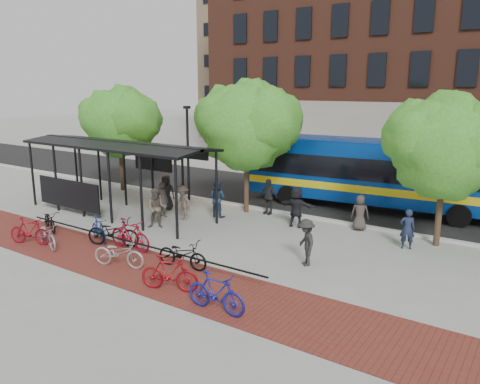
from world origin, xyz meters
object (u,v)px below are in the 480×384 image
Objects in this scene: bike_6 at (119,253)px; bike_8 at (183,254)px; tree_c at (449,143)px; pedestrian_8 at (157,208)px; bike_4 at (113,232)px; pedestrian_0 at (166,192)px; bus_shelter at (115,153)px; pedestrian_5 at (297,207)px; bike_3 at (99,229)px; bike_5 at (130,235)px; pedestrian_9 at (306,242)px; pedestrian_1 at (163,199)px; lamp_post_left at (188,151)px; pedestrian_6 at (360,213)px; bike_11 at (216,293)px; pedestrian_7 at (407,229)px; tree_a at (121,119)px; tree_b at (249,122)px; bike_0 at (50,221)px; pedestrian_3 at (183,203)px; bike_2 at (47,235)px; bike_9 at (169,273)px; pedestrian_2 at (217,198)px; bike_1 at (30,231)px; bus at (375,170)px.

bike_6 reaches higher than bike_8.
tree_c reaches higher than pedestrian_8.
bike_4 is 1.19× the size of pedestrian_0.
pedestrian_5 is at bearing 18.97° from bus_shelter.
tree_c is 14.05m from bike_3.
pedestrian_9 reaches higher than bike_5.
tree_c is 3.29× the size of pedestrian_0.
bike_8 is 6.77m from pedestrian_1.
bus_shelter is 2.07× the size of lamp_post_left.
bike_4 is 2.77m from pedestrian_8.
bike_4 is 10.39m from pedestrian_6.
pedestrian_1 is (-8.00, 6.37, 0.28)m from bike_11.
pedestrian_5 reaches higher than pedestrian_7.
pedestrian_6 reaches higher than bike_4.
tree_b reaches higher than tree_a.
bike_11 is (10.31, -5.57, -2.42)m from bus_shelter.
bike_11 is at bearing -68.26° from pedestrian_8.
bike_0 is 1.04× the size of pedestrian_9.
pedestrian_1 is at bearing 91.38° from pedestrian_8.
pedestrian_7 is (9.79, 1.82, -0.04)m from pedestrian_3.
pedestrian_5 is at bearing 11.71° from bike_11.
bike_2 is 0.89× the size of bike_4.
bike_0 is 0.95× the size of pedestrian_5.
bike_8 reaches higher than bike_2.
pedestrian_5 is (5.71, 6.24, 0.42)m from bike_3.
bike_11 is (5.78, -2.19, -0.03)m from bike_5.
pedestrian_1 is (6.09, -3.03, -3.39)m from tree_a.
bike_11 reaches higher than bike_9.
bike_4 is (7.43, -7.27, -3.68)m from tree_a.
bike_0 is 0.81× the size of bike_4.
bike_4 is at bearing -36.71° from bike_2.
bike_0 is 5.80m from bike_6.
tree_c is 12.56m from bike_5.
pedestrian_3 is (2.33, -3.17, -1.92)m from lamp_post_left.
bike_6 is 1.22× the size of pedestrian_7.
pedestrian_2 is (4.64, 5.90, 0.44)m from bike_0.
bike_5 is at bearing -62.46° from pedestrian_3.
tree_b is 3.19× the size of bike_5.
bike_1 is 0.95× the size of bike_11.
tree_a is 1.04× the size of tree_c.
tree_c is 3.06× the size of bike_8.
bike_1 is at bearing 70.29° from bike_9.
tree_c reaches higher than pedestrian_9.
bike_1 is 0.95× the size of bike_2.
bike_6 is 1.17× the size of pedestrian_3.
bike_2 is 0.94× the size of bike_5.
pedestrian_3 is (-6.69, -7.04, -1.18)m from bus.
pedestrian_8 is at bearing 11.46° from bike_6.
pedestrian_7 is (-0.97, -1.10, -3.26)m from tree_c.
bike_0 is at bearing 49.17° from pedestrian_2.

